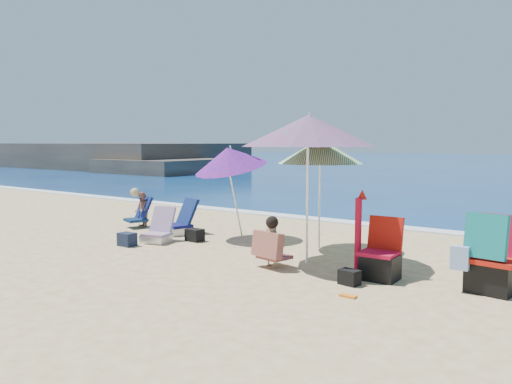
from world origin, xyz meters
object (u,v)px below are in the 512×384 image
Objects in this scene: person_left at (141,209)px; umbrella_turquoise at (309,131)px; camp_chair_left at (381,261)px; chair_navy at (179,225)px; chair_rainbow at (158,233)px; umbrella_striped at (320,151)px; umbrella_blue at (229,158)px; camp_chair_right at (491,264)px; person_center at (271,243)px; furled_umbrella at (359,229)px.

umbrella_turquoise is at bearing -9.29° from person_left.
umbrella_turquoise is 2.33m from camp_chair_left.
chair_navy is 0.95m from chair_rainbow.
umbrella_striped is 2.68m from camp_chair_left.
umbrella_blue is 1.89× the size of camp_chair_right.
camp_chair_right is at bearing 9.08° from camp_chair_left.
umbrella_turquoise is at bearing -179.20° from camp_chair_right.
umbrella_turquoise reaches higher than chair_navy.
camp_chair_right is (5.16, -0.84, -1.27)m from umbrella_blue.
umbrella_striped is at bearing 7.28° from chair_navy.
camp_chair_left is at bearing -9.03° from person_left.
person_left reaches higher than camp_chair_left.
person_center is (-1.67, -0.38, 0.13)m from camp_chair_left.
chair_navy is at bearing 109.43° from chair_rainbow.
camp_chair_left is 0.83× the size of camp_chair_right.
furled_umbrella is (3.41, -1.15, -0.95)m from umbrella_blue.
umbrella_striped is 1.93× the size of camp_chair_right.
chair_navy is 5.08m from camp_chair_left.
furled_umbrella reaches higher than chair_navy.
chair_navy is (-3.66, 0.70, -1.96)m from umbrella_turquoise.
camp_chair_left is 1.45m from camp_chair_right.
umbrella_blue is at bearing 1.37° from person_left.
furled_umbrella is 1.77× the size of chair_rainbow.
person_left is (-6.34, 1.01, 0.15)m from camp_chair_left.
furled_umbrella is at bearing -14.81° from umbrella_turquoise.
person_center is at bearing -16.59° from person_left.
umbrella_striped reaches higher than chair_navy.
person_left is at bearing 169.75° from furled_umbrella.
chair_navy is at bearing 174.13° from camp_chair_right.
furled_umbrella is at bearing -11.71° from chair_navy.
furled_umbrella is 1.43m from person_center.
umbrella_blue reaches higher than person_center.
chair_rainbow is 0.81× the size of camp_chair_left.
umbrella_turquoise is 1.80m from furled_umbrella.
camp_chair_left is at bearing -10.09° from chair_navy.
umbrella_blue is at bearing 170.73° from camp_chair_right.
furled_umbrella is at bearing 12.50° from person_center.
person_left is at bearing 174.96° from chair_navy.
person_center is (3.01, -0.38, 0.22)m from chair_rainbow.
umbrella_turquoise is 2.59m from umbrella_blue.
camp_chair_left is 0.97× the size of person_left.
camp_chair_left is (1.76, -1.30, -1.54)m from umbrella_striped.
chair_rainbow is 0.79× the size of person_left.
camp_chair_right is 3.16m from person_center.
person_left is (-4.67, 1.39, 0.02)m from person_center.
umbrella_turquoise reaches higher than chair_rainbow.
chair_rainbow is at bearing 172.80° from person_center.
chair_navy is 6.47m from camp_chair_right.
umbrella_blue is 2.78× the size of chair_rainbow.
chair_rainbow is at bearing -179.97° from camp_chair_left.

